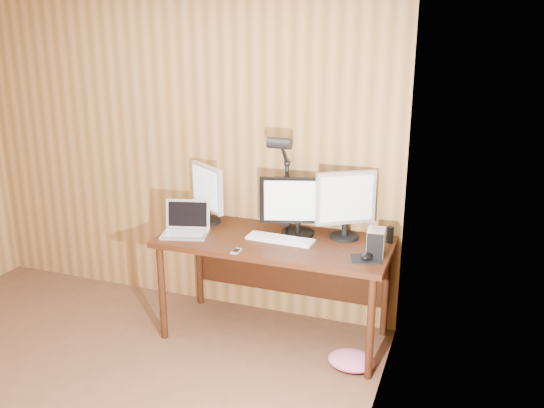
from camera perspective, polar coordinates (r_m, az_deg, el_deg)
The scene contains 13 objects.
desk at distance 4.08m, azimuth 0.59°, elevation -4.78°, with size 1.60×0.70×0.75m.
monitor_center at distance 4.00m, azimuth 2.60°, elevation -0.11°, with size 0.52×0.23×0.42m.
monitor_left at distance 4.26m, azimuth -6.44°, elevation 1.17°, with size 0.34×0.25×0.44m.
monitor_right at distance 3.94m, azimuth 7.30°, elevation 0.12°, with size 0.37×0.26×0.47m.
laptop at distance 4.12m, azimuth -8.49°, elevation -2.12°, with size 0.37×0.32×0.23m.
keyboard at distance 3.95m, azimuth 0.82°, elevation -3.49°, with size 0.47×0.16×0.02m.
mousepad at distance 3.69m, azimuth 9.35°, elevation -5.39°, with size 0.19×0.16×0.00m, color black.
mouse at distance 3.69m, azimuth 9.36°, elevation -5.07°, with size 0.07×0.12×0.04m, color black.
hard_drive at distance 3.74m, azimuth 10.25°, elevation -3.77°, with size 0.12×0.17×0.17m.
phone at distance 3.76m, azimuth -3.56°, elevation -4.68°, with size 0.05×0.09×0.01m.
speaker at distance 3.98m, azimuth 11.62°, elevation -2.99°, with size 0.05×0.05×0.11m, color black.
desk_lamp at distance 4.04m, azimuth 1.09°, elevation 3.55°, with size 0.17×0.24×0.73m.
fabric_pile at distance 3.96m, azimuth 7.88°, elevation -15.12°, with size 0.31×0.26×0.10m, color #CE6484, non-canonical shape.
Camera 1 is at (2.18, -1.87, 2.16)m, focal length 38.00 mm.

